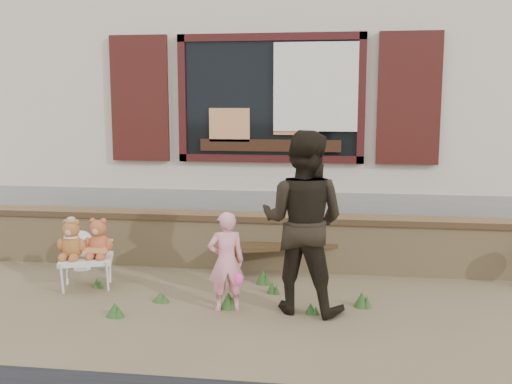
# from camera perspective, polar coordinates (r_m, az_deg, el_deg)

# --- Properties ---
(ground) EXTENTS (80.00, 80.00, 0.00)m
(ground) POSITION_cam_1_polar(r_m,az_deg,el_deg) (6.45, -0.76, -9.64)
(ground) COLOR brown
(ground) RESTS_ON ground
(shopfront) EXTENTS (8.04, 5.13, 4.00)m
(shopfront) POSITION_cam_1_polar(r_m,az_deg,el_deg) (10.57, 2.99, 8.57)
(shopfront) COLOR #B2A490
(shopfront) RESTS_ON ground
(brick_wall) EXTENTS (7.10, 0.36, 0.67)m
(brick_wall) POSITION_cam_1_polar(r_m,az_deg,el_deg) (7.30, 0.44, -4.64)
(brick_wall) COLOR tan
(brick_wall) RESTS_ON ground
(bench) EXTENTS (1.44, 0.73, 0.36)m
(bench) POSITION_cam_1_polar(r_m,az_deg,el_deg) (7.10, 2.70, -5.69)
(bench) COLOR #382513
(bench) RESTS_ON ground
(folding_chair) EXTENTS (0.68, 0.63, 0.34)m
(folding_chair) POSITION_cam_1_polar(r_m,az_deg,el_deg) (6.81, -15.86, -6.28)
(folding_chair) COLOR silver
(folding_chair) RESTS_ON ground
(teddy_bear_left) EXTENTS (0.39, 0.37, 0.44)m
(teddy_bear_left) POSITION_cam_1_polar(r_m,az_deg,el_deg) (6.76, -17.13, -4.24)
(teddy_bear_left) COLOR brown
(teddy_bear_left) RESTS_ON folding_chair
(teddy_bear_right) EXTENTS (0.39, 0.37, 0.44)m
(teddy_bear_right) POSITION_cam_1_polar(r_m,az_deg,el_deg) (6.74, -14.76, -4.19)
(teddy_bear_right) COLOR brown
(teddy_bear_right) RESTS_ON folding_chair
(child) EXTENTS (0.41, 0.34, 0.98)m
(child) POSITION_cam_1_polar(r_m,az_deg,el_deg) (5.83, -2.86, -6.62)
(child) COLOR pink
(child) RESTS_ON ground
(adult) EXTENTS (0.99, 0.85, 1.76)m
(adult) POSITION_cam_1_polar(r_m,az_deg,el_deg) (5.75, 4.50, -2.86)
(adult) COLOR black
(adult) RESTS_ON ground
(fan_left) EXTENTS (0.31, 0.20, 0.48)m
(fan_left) POSITION_cam_1_polar(r_m,az_deg,el_deg) (7.56, -16.29, -5.29)
(fan_left) COLOR white
(fan_left) RESTS_ON ground
(grass_tufts) EXTENTS (2.99, 1.37, 0.16)m
(grass_tufts) POSITION_cam_1_polar(r_m,az_deg,el_deg) (6.17, -2.34, -9.80)
(grass_tufts) COLOR #2B4C1E
(grass_tufts) RESTS_ON ground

